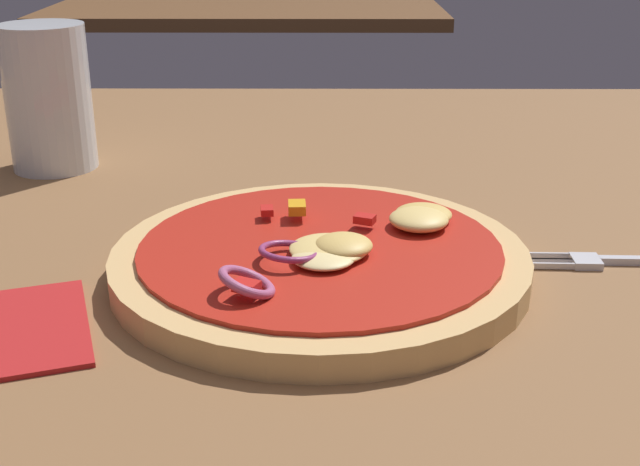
{
  "coord_description": "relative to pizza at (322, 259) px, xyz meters",
  "views": [
    {
      "loc": [
        -0.04,
        -0.5,
        0.25
      ],
      "look_at": [
        -0.04,
        0.01,
        0.05
      ],
      "focal_mm": 46.69,
      "sensor_mm": 36.0,
      "label": 1
    }
  ],
  "objects": [
    {
      "name": "dining_table",
      "position": [
        0.04,
        0.02,
        -0.02
      ],
      "size": [
        1.5,
        1.09,
        0.03
      ],
      "color": "brown",
      "rests_on": "ground"
    },
    {
      "name": "pizza",
      "position": [
        0.0,
        0.0,
        0.0
      ],
      "size": [
        0.26,
        0.26,
        0.04
      ],
      "color": "tan",
      "rests_on": "dining_table"
    },
    {
      "name": "beer_glass",
      "position": [
        -0.24,
        0.23,
        0.05
      ],
      "size": [
        0.07,
        0.07,
        0.12
      ],
      "color": "silver",
      "rests_on": "dining_table"
    },
    {
      "name": "background_table",
      "position": [
        -0.18,
        1.49,
        -0.02
      ],
      "size": [
        0.88,
        0.55,
        0.03
      ],
      "color": "brown",
      "rests_on": "ground"
    }
  ]
}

